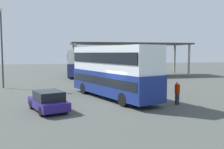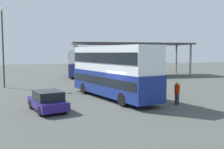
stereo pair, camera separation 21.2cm
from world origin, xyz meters
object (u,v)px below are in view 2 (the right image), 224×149
at_px(double_decker_near_canopy, 78,62).
at_px(lamppost_tall, 3,38).
at_px(parked_hatchback, 48,101).
at_px(double_decker_main, 112,70).
at_px(double_decker_mid_row, 104,63).
at_px(pedestrian_waiting, 177,93).

height_order(double_decker_near_canopy, lamppost_tall, lamppost_tall).
height_order(parked_hatchback, double_decker_near_canopy, double_decker_near_canopy).
bearing_deg(double_decker_main, double_decker_mid_row, -27.55).
distance_m(double_decker_main, lamppost_tall, 13.71).
xyz_separation_m(parked_hatchback, pedestrian_waiting, (9.23, -0.09, 0.19)).
bearing_deg(parked_hatchback, double_decker_near_canopy, -28.14).
distance_m(double_decker_mid_row, pedestrian_waiting, 22.36).
height_order(double_decker_main, double_decker_near_canopy, double_decker_main).
height_order(double_decker_near_canopy, double_decker_mid_row, double_decker_near_canopy).
relative_size(parked_hatchback, double_decker_mid_row, 0.39).
relative_size(double_decker_mid_row, pedestrian_waiting, 6.00).
height_order(double_decker_main, lamppost_tall, lamppost_tall).
bearing_deg(lamppost_tall, pedestrian_waiting, -41.34).
bearing_deg(parked_hatchback, pedestrian_waiting, -108.93).
height_order(double_decker_mid_row, lamppost_tall, lamppost_tall).
relative_size(double_decker_near_canopy, double_decker_mid_row, 1.09).
xyz_separation_m(lamppost_tall, pedestrian_waiting, (14.18, -12.47, -4.50)).
bearing_deg(pedestrian_waiting, lamppost_tall, -42.13).
bearing_deg(lamppost_tall, parked_hatchback, -68.23).
relative_size(double_decker_main, pedestrian_waiting, 6.20).
distance_m(lamppost_tall, pedestrian_waiting, 19.41).
bearing_deg(lamppost_tall, double_decker_near_canopy, 52.98).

